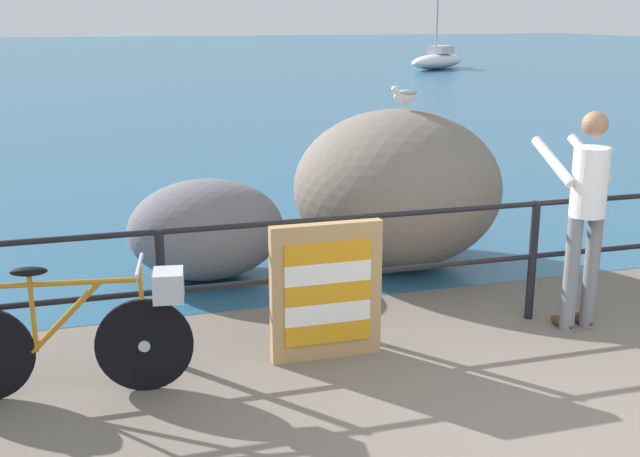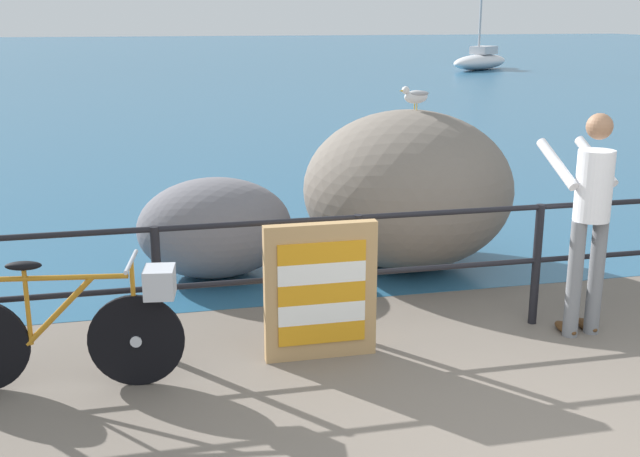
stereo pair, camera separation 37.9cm
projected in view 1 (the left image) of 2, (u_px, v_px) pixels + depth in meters
ground_plane at (184, 104)px, 22.98m from camera, size 120.00×120.00×0.10m
sea_surface at (130, 56)px, 48.88m from camera, size 120.00×90.00×0.01m
promenade_railing at (450, 253)px, 6.27m from camera, size 7.68×0.07×1.02m
bicycle at (87, 330)px, 5.20m from camera, size 1.69×0.48×0.92m
person_at_railing at (585, 210)px, 6.20m from camera, size 0.48×0.65×1.78m
folded_deckchair_stack at (326, 291)px, 5.76m from camera, size 0.84×0.10×1.04m
breakwater_boulder_main at (397, 188)px, 7.92m from camera, size 2.11×2.04×1.59m
breakwater_boulder_left at (206, 229)px, 7.56m from camera, size 1.50×1.20×0.97m
seagull at (405, 95)px, 7.71m from camera, size 0.34×0.17×0.23m
sailboat at (438, 60)px, 36.68m from camera, size 4.26×3.75×4.90m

